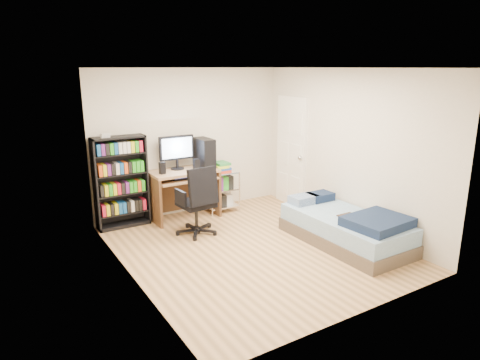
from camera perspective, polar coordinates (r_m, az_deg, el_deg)
room at (r=5.82m, az=1.84°, el=2.31°), size 3.58×4.08×2.58m
media_shelf at (r=7.04m, az=-15.59°, el=-0.14°), size 0.83×0.28×1.53m
computer_desk at (r=7.33m, az=-6.94°, el=0.91°), size 1.12×0.65×1.41m
office_chair at (r=6.60m, az=-5.64°, el=-4.38°), size 0.69×0.69×1.09m
wire_cart at (r=7.56m, az=-2.50°, el=0.07°), size 0.58×0.43×0.90m
bed at (r=6.46m, az=13.99°, el=-6.18°), size 0.97×1.93×0.55m
door at (r=7.93m, az=6.85°, el=3.76°), size 0.12×0.80×2.00m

